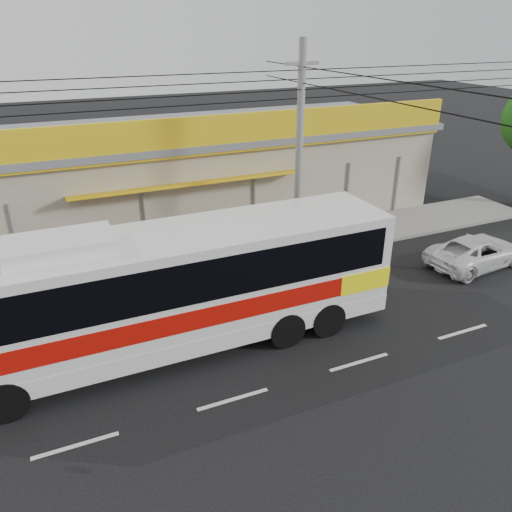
{
  "coord_description": "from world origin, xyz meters",
  "views": [
    {
      "loc": [
        -7.61,
        -12.27,
        9.09
      ],
      "look_at": [
        -1.36,
        2.0,
        1.8
      ],
      "focal_mm": 35.0,
      "sensor_mm": 36.0,
      "label": 1
    }
  ],
  "objects": [
    {
      "name": "coach_bus",
      "position": [
        -4.53,
        0.4,
        2.22
      ],
      "size": [
        13.49,
        2.94,
        4.15
      ],
      "rotation": [
        0.0,
        0.0,
        0.0
      ],
      "color": "silver",
      "rests_on": "ground"
    },
    {
      "name": "storefront_building",
      "position": [
        -0.01,
        11.54,
        2.3
      ],
      "size": [
        22.6,
        9.2,
        5.7
      ],
      "color": "gray",
      "rests_on": "ground"
    },
    {
      "name": "utility_pole",
      "position": [
        1.42,
        4.28,
        7.15
      ],
      "size": [
        34.0,
        14.0,
        8.67
      ],
      "color": "slate",
      "rests_on": "ground"
    },
    {
      "name": "motorbike_dark",
      "position": [
        -9.29,
        7.02,
        0.62
      ],
      "size": [
        1.57,
        1.16,
        0.94
      ],
      "primitive_type": "imported",
      "rotation": [
        0.0,
        0.0,
        1.05
      ],
      "color": "black",
      "rests_on": "sidewalk"
    },
    {
      "name": "sidewalk",
      "position": [
        0.0,
        6.0,
        0.07
      ],
      "size": [
        30.0,
        3.2,
        0.15
      ],
      "primitive_type": "cube",
      "color": "gray",
      "rests_on": "ground"
    },
    {
      "name": "lane_markings",
      "position": [
        0.0,
        -2.5,
        0.0
      ],
      "size": [
        50.0,
        0.12,
        0.01
      ],
      "primitive_type": null,
      "color": "silver",
      "rests_on": "ground"
    },
    {
      "name": "white_car",
      "position": [
        8.08,
        1.07,
        0.62
      ],
      "size": [
        4.64,
        2.49,
        1.24
      ],
      "primitive_type": "imported",
      "rotation": [
        0.0,
        0.0,
        1.67
      ],
      "color": "silver",
      "rests_on": "ground"
    },
    {
      "name": "ground",
      "position": [
        0.0,
        0.0,
        0.0
      ],
      "size": [
        120.0,
        120.0,
        0.0
      ],
      "primitive_type": "plane",
      "color": "black",
      "rests_on": "ground"
    },
    {
      "name": "motorbike_red",
      "position": [
        -6.85,
        7.18,
        0.57
      ],
      "size": [
        1.71,
        1.08,
        0.85
      ],
      "primitive_type": "imported",
      "rotation": [
        0.0,
        0.0,
        1.92
      ],
      "color": "maroon",
      "rests_on": "sidewalk"
    }
  ]
}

